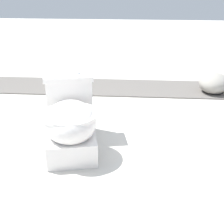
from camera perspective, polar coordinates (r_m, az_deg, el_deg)
The scene contains 4 objects.
ground_plane at distance 2.39m, azimuth -13.04°, elevation -6.61°, with size 14.00×14.00×0.00m, color beige.
gravel_strip at distance 3.55m, azimuth 1.01°, elevation 4.50°, with size 0.56×8.00×0.01m, color #605B56.
toilet at distance 2.27m, azimuth -7.57°, elevation -1.64°, with size 0.69×0.49×0.52m.
boulder_near at distance 3.56m, azimuth 18.14°, elevation 5.05°, with size 0.37×0.32×0.21m, color gray.
Camera 1 is at (1.96, 0.68, 1.20)m, focal length 50.00 mm.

